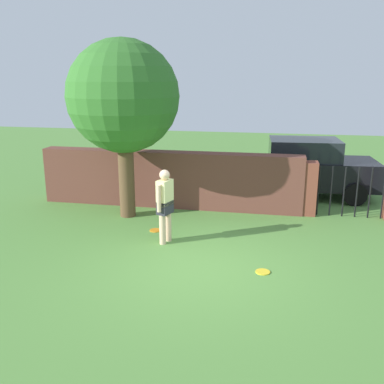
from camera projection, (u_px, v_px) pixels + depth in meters
The scene contains 8 objects.
ground_plane at pixel (200, 266), 8.16m from camera, with size 40.00×40.00×0.00m, color #568C3D.
brick_wall at pixel (169, 179), 11.69m from camera, with size 7.18×0.50×1.54m, color brown.
tree at pixel (123, 98), 10.29m from camera, with size 2.73×2.73×4.40m.
person at pixel (165, 203), 9.08m from camera, with size 0.32×0.52×1.62m.
fence_gate at pixel (351, 190), 10.83m from camera, with size 2.56×0.44×1.40m.
car at pixel (303, 168), 12.71m from camera, with size 4.30×2.12×1.72m.
frisbee_orange at pixel (155, 230), 10.00m from camera, with size 0.27×0.27×0.02m, color orange.
frisbee_yellow at pixel (263, 272), 7.89m from camera, with size 0.27×0.27×0.02m, color yellow.
Camera 1 is at (1.30, -7.39, 3.52)m, focal length 39.88 mm.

